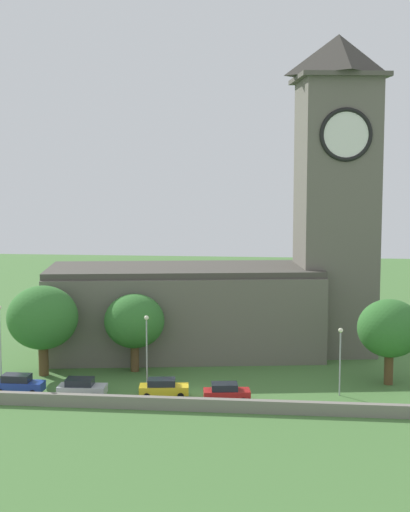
{
  "coord_description": "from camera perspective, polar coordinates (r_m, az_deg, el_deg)",
  "views": [
    {
      "loc": [
        8.7,
        -67.91,
        20.73
      ],
      "look_at": [
        0.61,
        6.27,
        12.36
      ],
      "focal_mm": 52.65,
      "sensor_mm": 36.0,
      "label": 1
    }
  ],
  "objects": [
    {
      "name": "car_red",
      "position": [
        69.11,
        1.62,
        -10.31
      ],
      "size": [
        4.43,
        2.65,
        1.7
      ],
      "color": "red",
      "rests_on": "ground"
    },
    {
      "name": "car_blue",
      "position": [
        73.45,
        -13.99,
        -9.42
      ],
      "size": [
        4.64,
        2.03,
        1.87
      ],
      "color": "#233D9E",
      "rests_on": "ground"
    },
    {
      "name": "car_yellow",
      "position": [
        70.6,
        -3.18,
        -9.96
      ],
      "size": [
        4.75,
        2.63,
        1.7
      ],
      "color": "gold",
      "rests_on": "ground"
    },
    {
      "name": "tree_churchyard",
      "position": [
        75.53,
        13.86,
        -5.38
      ],
      "size": [
        6.3,
        6.3,
        8.44
      ],
      "color": "brown",
      "rests_on": "ground"
    },
    {
      "name": "streetlamp_central",
      "position": [
        71.13,
        10.24,
        -7.03
      ],
      "size": [
        0.44,
        0.44,
        6.4
      ],
      "color": "#9EA0A5",
      "rests_on": "ground"
    },
    {
      "name": "streetlamp_west_end",
      "position": [
        75.92,
        -15.32,
        -5.66
      ],
      "size": [
        0.44,
        0.44,
        7.88
      ],
      "color": "#9EA0A5",
      "rests_on": "ground"
    },
    {
      "name": "church",
      "position": [
        85.71,
        3.04,
        -0.57
      ],
      "size": [
        38.78,
        17.36,
        35.97
      ],
      "color": "#666056",
      "rests_on": "ground"
    },
    {
      "name": "tree_riverside_west",
      "position": [
        78.28,
        -12.24,
        -4.61
      ],
      "size": [
        7.22,
        7.22,
        9.27
      ],
      "color": "brown",
      "rests_on": "ground"
    },
    {
      "name": "streetlamp_west_mid",
      "position": [
        72.06,
        -4.46,
        -6.41
      ],
      "size": [
        0.44,
        0.44,
        7.18
      ],
      "color": "#9EA0A5",
      "rests_on": "ground"
    },
    {
      "name": "tree_by_tower",
      "position": [
        78.52,
        -5.39,
        -4.96
      ],
      "size": [
        6.26,
        6.26,
        8.16
      ],
      "color": "brown",
      "rests_on": "ground"
    },
    {
      "name": "ground_plane",
      "position": [
        85.91,
        0.23,
        -7.56
      ],
      "size": [
        200.0,
        200.0,
        0.0
      ],
      "primitive_type": "plane",
      "color": "#477538"
    },
    {
      "name": "quay_barrier",
      "position": [
        66.81,
        -1.58,
        -11.18
      ],
      "size": [
        43.03,
        0.7,
        1.12
      ],
      "primitive_type": "cube",
      "color": "gray",
      "rests_on": "ground"
    },
    {
      "name": "car_silver",
      "position": [
        71.2,
        -9.35,
        -9.85
      ],
      "size": [
        4.48,
        2.43,
        1.8
      ],
      "color": "silver",
      "rests_on": "ground"
    }
  ]
}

